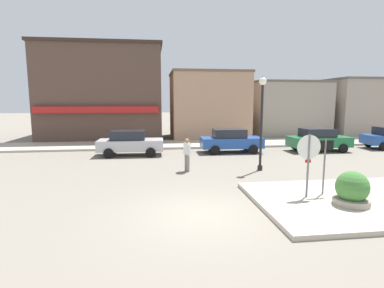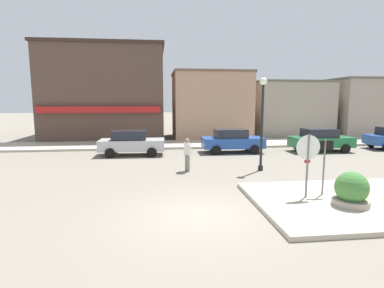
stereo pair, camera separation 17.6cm
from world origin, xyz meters
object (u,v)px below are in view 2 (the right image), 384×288
Objects in this scene: parked_car_third at (320,140)px; parked_car_nearest at (132,142)px; lamp_post at (262,110)px; stop_sign at (308,158)px; one_way_sign at (324,161)px; parked_car_second at (232,140)px; planter at (351,193)px; pedestrian_crossing_near at (187,154)px.

parked_car_nearest is at bearing 179.72° from parked_car_third.
lamp_post is at bearing -140.20° from parked_car_third.
stop_sign reaches higher than one_way_sign.
parked_car_second is (-0.07, 9.85, -0.71)m from stop_sign.
parked_car_second is at bearing 94.75° from one_way_sign.
one_way_sign is 10.63m from parked_car_third.
parked_car_nearest and parked_car_second have the same top height.
parked_car_second is at bearing 95.78° from planter.
stop_sign is 1.43× the size of pedestrian_crossing_near.
stop_sign is at bearing -90.51° from lamp_post.
planter is 10.81m from parked_car_second.
pedestrian_crossing_near reaches higher than planter.
pedestrian_crossing_near is (-9.46, -4.66, 0.06)m from parked_car_third.
lamp_post is at bearing -88.77° from parked_car_second.
lamp_post is 4.16m from pedestrian_crossing_near.
parked_car_third is at bearing 60.78° from one_way_sign.
pedestrian_crossing_near is (-3.55, 4.83, -0.65)m from stop_sign.
parked_car_nearest is at bearing 122.75° from pedestrian_crossing_near.
stop_sign reaches higher than parked_car_second.
one_way_sign is 0.46× the size of lamp_post.
planter is 0.76× the size of pedestrian_crossing_near.
stop_sign is 1.66m from planter.
lamp_post is 2.82× the size of pedestrian_crossing_near.
one_way_sign is 1.30× the size of pedestrian_crossing_near.
lamp_post is 8.55m from parked_car_nearest.
stop_sign reaches higher than parked_car_nearest.
lamp_post is 1.13× the size of parked_car_third.
pedestrian_crossing_near is at bearing -124.76° from parked_car_second.
lamp_post reaches higher than parked_car_nearest.
one_way_sign is 0.52× the size of parked_car_nearest.
parked_car_second is 6.10m from pedestrian_crossing_near.
stop_sign is at bearing -162.60° from one_way_sign.
pedestrian_crossing_near is at bearing 128.51° from planter.
parked_car_second is at bearing 176.62° from parked_car_third.
one_way_sign reaches higher than parked_car_third.
parked_car_nearest is 5.61m from pedestrian_crossing_near.
lamp_post is (-0.98, 5.51, 2.40)m from planter.
parked_car_second is 2.50× the size of pedestrian_crossing_near.
stop_sign reaches higher than pedestrian_crossing_near.
pedestrian_crossing_near is (-3.59, 0.23, -2.09)m from lamp_post.
parked_car_third is at bearing 64.81° from planter.
planter is 0.30× the size of parked_car_second.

